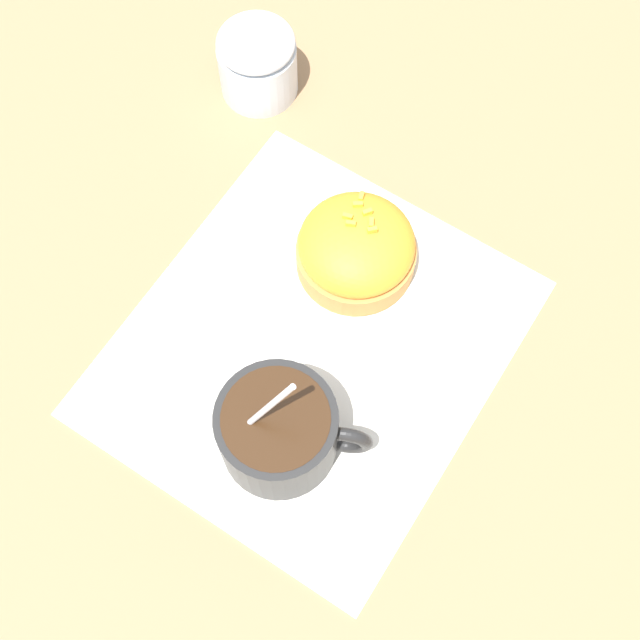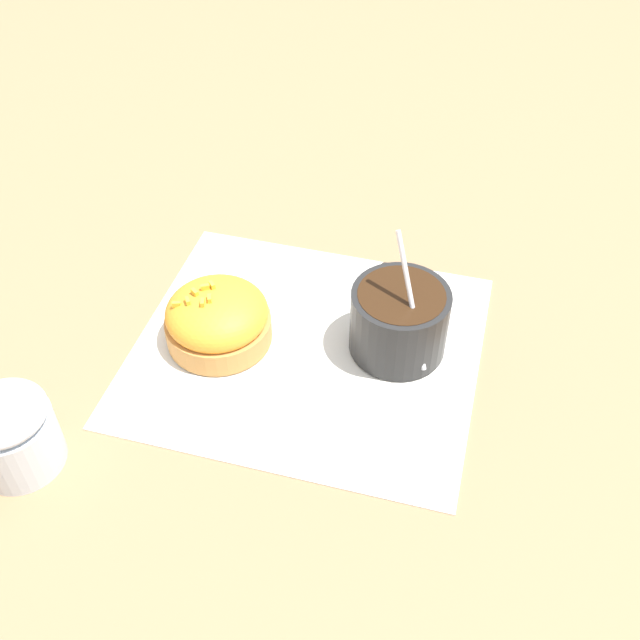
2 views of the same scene
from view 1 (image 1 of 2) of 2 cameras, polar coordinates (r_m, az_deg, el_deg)
The scene contains 5 objects.
ground_plane at distance 0.65m, azimuth -0.55°, elevation -1.78°, with size 3.00×3.00×0.00m, color #93704C.
paper_napkin at distance 0.64m, azimuth -0.55°, elevation -1.73°, with size 0.31×0.28×0.00m.
coffee_cup at distance 0.59m, azimuth -2.62°, elevation -7.05°, with size 0.08×0.10×0.11m.
frosted_pastry at distance 0.65m, azimuth 2.58°, elevation 4.48°, with size 0.09×0.09×0.05m.
sugar_bowl at distance 0.74m, azimuth -4.03°, elevation 16.23°, with size 0.06×0.06×0.07m.
Camera 1 is at (-0.21, -0.11, 0.60)m, focal length 50.00 mm.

